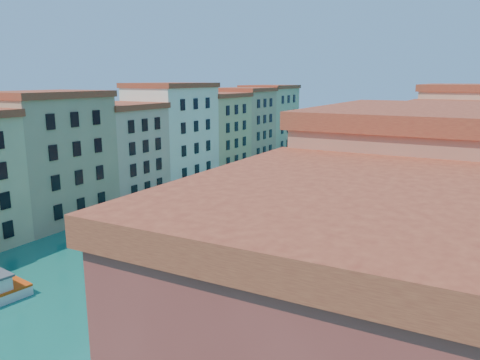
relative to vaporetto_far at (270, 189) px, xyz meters
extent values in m
cube|color=tan|center=(-24.02, -29.07, 7.99)|extent=(12.00, 17.00, 19.00)
cube|color=maroon|center=(-24.02, -29.07, 17.99)|extent=(12.80, 17.40, 1.00)
cube|color=tan|center=(-24.02, -13.57, 6.74)|extent=(12.00, 14.00, 16.50)
cube|color=maroon|center=(-24.02, -13.57, 15.49)|extent=(12.80, 14.40, 1.00)
cube|color=#F1E6BF|center=(-24.02, 2.43, 8.49)|extent=(12.00, 18.00, 20.00)
cube|color=maroon|center=(-24.02, 2.43, 18.99)|extent=(12.80, 18.40, 1.00)
cube|color=tan|center=(-24.02, 19.43, 7.24)|extent=(12.00, 16.00, 17.50)
cube|color=maroon|center=(-24.02, 19.43, 16.49)|extent=(12.80, 16.40, 1.00)
cube|color=tan|center=(-24.02, 34.93, 7.74)|extent=(12.00, 15.00, 18.50)
cube|color=maroon|center=(-24.02, 34.93, 17.49)|extent=(12.80, 15.40, 1.00)
cube|color=tan|center=(-24.02, 50.93, 7.99)|extent=(12.00, 17.00, 19.00)
cube|color=maroon|center=(-24.02, 50.93, 17.99)|extent=(12.80, 17.40, 1.00)
cube|color=maroon|center=(31.98, -61.07, 15.99)|extent=(12.80, 15.40, 1.00)
cube|color=#B36E4E|center=(31.98, -45.07, 7.99)|extent=(12.00, 17.00, 19.00)
cube|color=maroon|center=(31.98, -45.07, 17.99)|extent=(12.80, 17.40, 1.00)
cube|color=tan|center=(31.98, -29.57, 6.74)|extent=(12.00, 14.00, 16.50)
cube|color=maroon|center=(31.98, -29.57, 15.49)|extent=(12.80, 14.40, 1.00)
cube|color=tan|center=(31.98, -14.57, 7.49)|extent=(12.00, 16.00, 18.00)
cube|color=maroon|center=(31.98, -14.57, 16.99)|extent=(12.80, 16.40, 1.00)
cube|color=tan|center=(31.98, 2.43, 8.49)|extent=(12.00, 18.00, 20.00)
cube|color=maroon|center=(31.98, 2.43, 18.99)|extent=(12.80, 18.40, 1.00)
cube|color=brown|center=(31.98, 18.93, 7.24)|extent=(12.00, 15.00, 17.50)
cube|color=maroon|center=(31.98, 18.93, 16.49)|extent=(12.80, 15.40, 1.00)
cube|color=tan|center=(31.98, 34.43, 7.74)|extent=(12.00, 16.00, 18.50)
cube|color=maroon|center=(31.98, 34.43, 17.49)|extent=(12.80, 16.40, 1.00)
cube|color=#A16A51|center=(31.98, 50.93, 8.24)|extent=(12.00, 17.00, 19.50)
cube|color=#A89A87|center=(23.98, -3.57, -1.01)|extent=(4.00, 140.00, 1.00)
cube|color=maroon|center=(24.18, -45.07, 1.49)|extent=(3.20, 15.30, 0.25)
cylinder|color=#525154|center=(22.78, -39.97, -0.01)|extent=(0.12, 0.12, 3.00)
cube|color=maroon|center=(24.18, -29.57, 1.49)|extent=(3.20, 12.60, 0.25)
cylinder|color=#525154|center=(22.78, -33.77, -0.01)|extent=(0.12, 0.12, 3.00)
cylinder|color=#525154|center=(22.78, -25.37, -0.01)|extent=(0.12, 0.12, 3.00)
cylinder|color=#4F2F1B|center=(20.48, -43.57, -0.21)|extent=(0.24, 0.24, 3.20)
cylinder|color=#4F2F1B|center=(21.08, -42.57, -0.21)|extent=(0.24, 0.24, 3.20)
cylinder|color=#4F2F1B|center=(21.68, -41.57, -0.21)|extent=(0.24, 0.24, 3.20)
cylinder|color=#4F2F1B|center=(20.48, -29.57, -0.21)|extent=(0.24, 0.24, 3.20)
cylinder|color=#4F2F1B|center=(21.08, -28.57, -0.21)|extent=(0.24, 0.24, 3.20)
cylinder|color=#4F2F1B|center=(21.68, -27.57, -0.21)|extent=(0.24, 0.24, 3.20)
cylinder|color=#4F2F1B|center=(20.48, -11.57, -0.21)|extent=(0.24, 0.24, 3.20)
cylinder|color=#4F2F1B|center=(21.08, -10.57, -0.21)|extent=(0.24, 0.24, 3.20)
cylinder|color=#4F2F1B|center=(21.68, -9.57, -0.21)|extent=(0.24, 0.24, 3.20)
cube|color=white|center=(0.00, 0.00, -0.84)|extent=(8.19, 23.07, 1.36)
cube|color=silver|center=(0.00, 0.00, 0.63)|extent=(7.00, 18.52, 1.81)
cube|color=#525154|center=(0.00, 0.00, 1.71)|extent=(7.41, 19.13, 0.28)
cube|color=#EF490E|center=(0.00, 0.00, -0.21)|extent=(8.24, 23.08, 0.28)
cube|color=black|center=(-0.97, -32.26, -1.28)|extent=(2.46, 9.76, 0.48)
cone|color=black|center=(-1.68, -26.93, -0.87)|extent=(1.25, 2.27, 1.81)
cone|color=black|center=(-0.26, -37.59, -0.97)|extent=(1.20, 1.90, 1.59)
imported|color=#323120|center=(-0.43, -36.31, -0.15)|extent=(0.73, 0.53, 1.86)
cube|color=black|center=(14.70, -48.31, -1.27)|extent=(4.82, 9.75, 0.50)
cone|color=black|center=(16.75, -43.15, -0.85)|extent=(1.75, 2.44, 1.87)
cone|color=black|center=(12.65, -53.48, -0.96)|extent=(1.61, 2.09, 1.64)
imported|color=#25232B|center=(13.14, -52.24, -0.11)|extent=(1.13, 1.02, 1.92)
cube|color=black|center=(10.78, -19.10, -1.27)|extent=(2.56, 10.04, 0.50)
cone|color=black|center=(11.52, -13.61, -0.85)|extent=(1.29, 2.34, 1.86)
cone|color=black|center=(10.03, -24.58, -0.96)|extent=(1.24, 1.96, 1.64)
cube|color=white|center=(4.51, -34.41, -1.07)|extent=(3.19, 8.02, 0.89)
cube|color=#144CA3|center=(4.46, -33.85, -0.28)|extent=(2.32, 3.53, 0.78)
cube|color=silver|center=(11.61, 19.43, -1.15)|extent=(1.99, 6.28, 0.72)
cube|color=#144CA3|center=(11.62, 19.88, -0.53)|extent=(1.62, 2.69, 0.63)
camera|label=1|loc=(36.06, -77.54, 20.24)|focal=35.00mm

